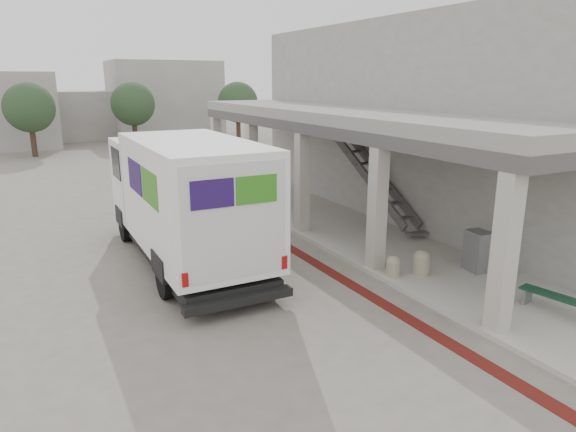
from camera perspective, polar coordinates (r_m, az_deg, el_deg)
ground at (r=12.56m, az=3.24°, el=-8.44°), size 120.00×120.00×0.00m
bike_lane_stripe at (r=14.63m, az=2.56°, el=-4.94°), size 0.35×40.00×0.01m
sidewalk at (r=14.87m, az=16.62°, el=-5.03°), size 4.40×28.00×0.12m
transit_building at (r=19.31m, az=14.11°, el=9.82°), size 7.60×17.00×7.00m
distant_backdrop at (r=45.90m, az=-24.34°, el=10.83°), size 28.00×10.00×6.50m
tree_left at (r=37.90m, az=-26.81°, el=10.67°), size 3.20×3.20×4.80m
tree_mid at (r=40.68m, az=-16.86°, el=11.80°), size 3.20×3.20×4.80m
tree_right at (r=42.05m, az=-5.60°, el=12.44°), size 3.20×3.20×4.80m
fedex_truck at (r=14.32m, az=-11.54°, el=2.10°), size 2.66×8.26×3.51m
bench at (r=12.51m, az=27.92°, el=-8.38°), size 0.67×1.69×0.39m
bollard_near at (r=13.37m, az=11.59°, el=-5.46°), size 0.36×0.36×0.54m
bollard_far at (r=13.65m, az=14.62°, el=-4.98°), size 0.43×0.43×0.65m
utility_cabinet at (r=14.27m, az=20.35°, el=-3.67°), size 0.57×0.71×1.06m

